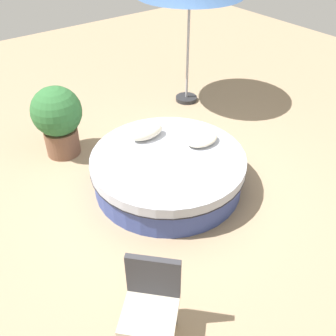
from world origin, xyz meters
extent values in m
plane|color=#9E8466|center=(0.00, 0.00, 0.00)|extent=(16.00, 16.00, 0.00)
cylinder|color=#38478C|center=(0.00, 0.00, 0.19)|extent=(2.18, 2.18, 0.38)
cylinder|color=black|center=(0.00, 0.00, 0.38)|extent=(2.25, 2.25, 0.02)
cylinder|color=#B2B7C6|center=(0.00, 0.00, 0.46)|extent=(2.24, 2.24, 0.15)
ellipsoid|color=beige|center=(-0.61, 0.03, 0.61)|extent=(0.53, 0.37, 0.14)
ellipsoid|color=beige|center=(-0.04, -0.59, 0.64)|extent=(0.54, 0.29, 0.21)
cylinder|color=#333338|center=(1.30, 1.84, 0.21)|extent=(0.04, 0.04, 0.42)
cylinder|color=#333338|center=(1.61, 1.52, 0.21)|extent=(0.04, 0.04, 0.42)
cube|color=beige|center=(1.61, 1.83, 0.45)|extent=(0.72, 0.72, 0.06)
cube|color=#333338|center=(1.45, 1.68, 0.73)|extent=(0.40, 0.42, 0.50)
cylinder|color=#262628|center=(-1.98, -1.97, 0.04)|extent=(0.44, 0.44, 0.08)
cylinder|color=#99999E|center=(-1.98, -1.97, 1.20)|extent=(0.05, 0.05, 2.39)
cylinder|color=brown|center=(0.87, -1.75, 0.22)|extent=(0.55, 0.55, 0.44)
sphere|color=#2D6633|center=(0.87, -1.75, 0.78)|extent=(0.80, 0.80, 0.80)
camera|label=1|loc=(2.69, 3.53, 3.71)|focal=40.78mm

